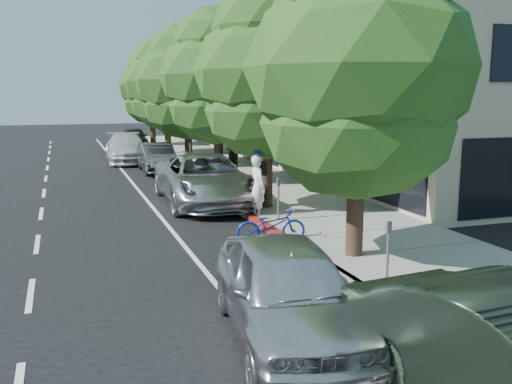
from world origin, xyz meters
name	(u,v)px	position (x,y,z in m)	size (l,w,h in m)	color
ground	(286,243)	(0.00, 0.00, 0.00)	(120.00, 120.00, 0.00)	black
sidewalk	(265,188)	(2.30, 8.00, 0.07)	(4.60, 56.00, 0.15)	gray
curb	(210,191)	(0.00, 8.00, 0.07)	(0.30, 56.00, 0.15)	#9E998E
curb_red_segment	(273,231)	(0.00, 1.00, 0.07)	(0.32, 4.00, 0.15)	maroon
storefront_building	(323,99)	(9.60, 18.00, 3.50)	(10.00, 36.00, 7.00)	beige
street_tree_0	(359,72)	(0.90, -2.00, 4.34)	(5.24, 5.24, 7.31)	black
street_tree_1	(267,74)	(0.90, 4.00, 4.47)	(4.75, 4.75, 7.34)	black
street_tree_2	(218,78)	(0.90, 10.00, 4.50)	(4.93, 4.93, 7.43)	black
street_tree_3	(187,82)	(0.90, 16.00, 4.41)	(5.46, 5.46, 7.46)	black
street_tree_4	(166,83)	(0.90, 22.00, 4.43)	(5.20, 5.20, 7.41)	black
street_tree_5	(152,87)	(0.90, 28.00, 4.26)	(4.70, 4.70, 7.04)	black
cyclist	(258,187)	(0.25, 3.00, 1.00)	(0.73, 0.48, 2.00)	white
bicycle	(271,225)	(-0.40, 0.08, 0.48)	(0.64, 1.83, 0.96)	#172FA0
silver_suv	(205,180)	(-0.74, 5.83, 0.87)	(2.89, 6.28, 1.74)	#BABABF
dark_sedan	(157,158)	(-1.01, 14.50, 0.71)	(1.51, 4.32, 1.42)	black
white_pickup	(127,148)	(-1.97, 19.09, 0.79)	(2.21, 5.44, 1.58)	silver
dark_suv_far	(134,138)	(-0.50, 27.52, 0.72)	(1.70, 4.23, 1.44)	black
near_car_a	(288,291)	(-2.20, -5.50, 0.81)	(1.91, 4.74, 1.62)	silver
pedestrian	(231,162)	(1.31, 9.44, 1.00)	(0.82, 0.64, 1.69)	black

